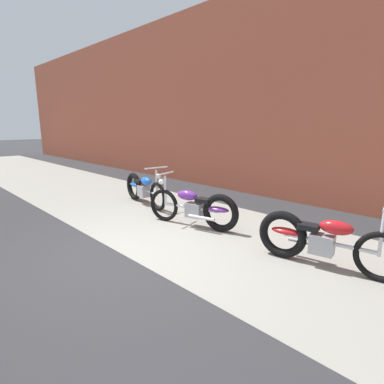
% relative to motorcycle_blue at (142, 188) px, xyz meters
% --- Properties ---
extents(ground_plane, '(80.00, 80.00, 0.00)m').
position_rel_motorcycle_blue_xyz_m(ground_plane, '(2.46, -2.07, -0.40)').
color(ground_plane, '#2D2D30').
extents(sidewalk_slab, '(36.00, 3.50, 0.01)m').
position_rel_motorcycle_blue_xyz_m(sidewalk_slab, '(2.46, -0.32, -0.40)').
color(sidewalk_slab, gray).
rests_on(sidewalk_slab, ground).
extents(brick_building_wall, '(36.00, 0.50, 5.53)m').
position_rel_motorcycle_blue_xyz_m(brick_building_wall, '(2.46, 3.13, 2.36)').
color(brick_building_wall, brown).
rests_on(brick_building_wall, ground).
extents(motorcycle_blue, '(2.00, 0.66, 1.03)m').
position_rel_motorcycle_blue_xyz_m(motorcycle_blue, '(0.00, 0.00, 0.00)').
color(motorcycle_blue, black).
rests_on(motorcycle_blue, ground).
extents(motorcycle_purple, '(1.96, 0.77, 1.03)m').
position_rel_motorcycle_blue_xyz_m(motorcycle_purple, '(2.28, -0.30, 0.00)').
color(motorcycle_purple, black).
rests_on(motorcycle_purple, ground).
extents(motorcycle_red, '(1.99, 0.63, 1.03)m').
position_rel_motorcycle_blue_xyz_m(motorcycle_red, '(4.63, -0.28, 0.00)').
color(motorcycle_red, black).
rests_on(motorcycle_red, ground).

